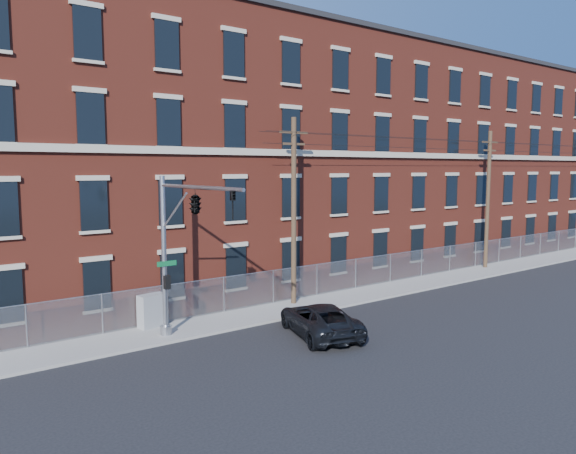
% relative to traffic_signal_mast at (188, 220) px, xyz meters
% --- Properties ---
extents(ground, '(140.00, 140.00, 0.00)m').
position_rel_traffic_signal_mast_xyz_m(ground, '(6.00, -2.18, -5.39)').
color(ground, black).
rests_on(ground, ground).
extents(sidewalk, '(65.00, 3.00, 0.12)m').
position_rel_traffic_signal_mast_xyz_m(sidewalk, '(18.00, 2.82, -5.33)').
color(sidewalk, '#999691').
rests_on(sidewalk, ground).
extents(mill_building, '(55.30, 14.32, 16.30)m').
position_rel_traffic_signal_mast_xyz_m(mill_building, '(18.00, 11.75, 2.76)').
color(mill_building, maroon).
rests_on(mill_building, ground).
extents(chain_link_fence, '(59.06, 0.06, 1.85)m').
position_rel_traffic_signal_mast_xyz_m(chain_link_fence, '(18.00, 4.12, -4.33)').
color(chain_link_fence, '#A5A8AD').
rests_on(chain_link_fence, ground).
extents(traffic_signal_mast, '(0.90, 6.75, 7.00)m').
position_rel_traffic_signal_mast_xyz_m(traffic_signal_mast, '(0.00, 0.00, 0.00)').
color(traffic_signal_mast, '#9EA0A5').
rests_on(traffic_signal_mast, ground).
extents(utility_pole_near, '(1.80, 0.28, 10.00)m').
position_rel_traffic_signal_mast_xyz_m(utility_pole_near, '(8.00, 3.42, -0.05)').
color(utility_pole_near, '#463523').
rests_on(utility_pole_near, ground).
extents(utility_pole_mid, '(1.80, 0.28, 10.00)m').
position_rel_traffic_signal_mast_xyz_m(utility_pole_mid, '(26.00, 3.42, -0.05)').
color(utility_pole_mid, '#463523').
rests_on(utility_pole_mid, ground).
extents(overhead_wires, '(40.00, 0.62, 0.62)m').
position_rel_traffic_signal_mast_xyz_m(overhead_wires, '(26.00, 3.42, 3.73)').
color(overhead_wires, black).
rests_on(overhead_wires, ground).
extents(pickup_truck, '(3.88, 5.69, 1.45)m').
position_rel_traffic_signal_mast_xyz_m(pickup_truck, '(5.59, -1.59, -4.66)').
color(pickup_truck, black).
rests_on(pickup_truck, ground).
extents(utility_cabinet, '(1.31, 0.82, 1.53)m').
position_rel_traffic_signal_mast_xyz_m(utility_cabinet, '(-0.00, 3.82, -4.50)').
color(utility_cabinet, gray).
rests_on(utility_cabinet, sidewalk).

